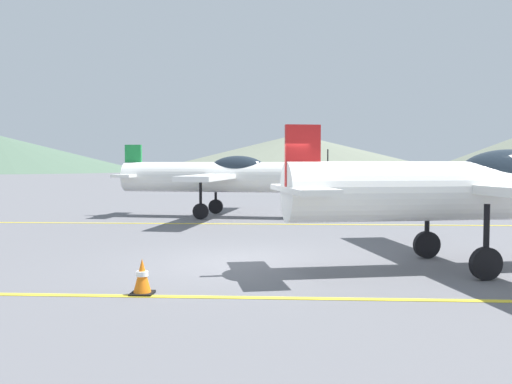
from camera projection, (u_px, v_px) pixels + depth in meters
The scene contains 7 objects.
ground_plane at pixel (248, 262), 11.99m from camera, with size 400.00×400.00×0.00m, color slate.
apron_line_near at pixel (235, 297), 8.85m from camera, with size 80.00×0.16×0.01m, color yellow.
apron_line_far at pixel (263, 224), 19.44m from camera, with size 80.00×0.16×0.01m, color yellow.
airplane_near at pixel (479, 188), 11.35m from camera, with size 8.39×9.56×2.87m.
airplane_mid at pixel (222, 176), 22.13m from camera, with size 8.36×9.59×2.87m.
traffic_cone_front at pixel (142, 277), 9.05m from camera, with size 0.36×0.36×0.59m.
hill_centerleft at pixel (296, 152), 156.63m from camera, with size 82.01×82.01×10.06m, color slate.
Camera 1 is at (0.83, -11.86, 2.14)m, focal length 39.29 mm.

